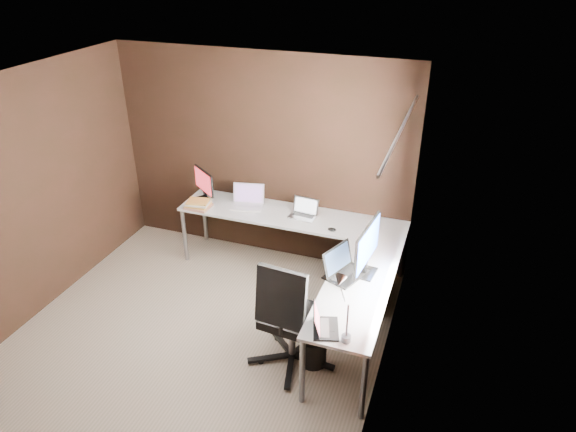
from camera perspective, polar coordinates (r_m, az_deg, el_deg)
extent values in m
cube|color=tan|center=(5.38, -10.04, -13.18)|extent=(3.60, 3.60, 0.00)
cube|color=white|center=(4.19, -12.95, 13.42)|extent=(3.60, 3.60, 0.00)
cube|color=black|center=(6.10, -2.96, 6.40)|extent=(3.60, 0.00, 2.50)
cube|color=black|center=(3.55, -26.22, -15.27)|extent=(3.60, 0.00, 2.50)
cube|color=black|center=(5.72, -27.14, 1.58)|extent=(0.00, 3.60, 2.50)
cube|color=black|center=(4.13, 10.99, -5.73)|extent=(0.00, 3.60, 2.50)
cube|color=white|center=(4.33, 11.86, -1.03)|extent=(0.00, 1.00, 1.30)
cube|color=#C24F16|center=(3.83, 9.29, -8.60)|extent=(0.01, 0.35, 2.00)
cube|color=#C24F16|center=(5.06, 12.49, 0.87)|extent=(0.01, 0.35, 2.00)
cylinder|color=slate|center=(4.00, 12.49, 9.47)|extent=(0.02, 1.90, 0.02)
cube|color=white|center=(5.92, 0.33, -0.01)|extent=(2.65, 0.60, 0.03)
cube|color=white|center=(4.78, 7.60, -8.03)|extent=(0.60, 1.65, 0.03)
cylinder|color=slate|center=(6.39, -11.42, -2.10)|extent=(0.05, 0.05, 0.70)
cylinder|color=slate|center=(6.78, -9.26, -0.01)|extent=(0.05, 0.05, 0.70)
cylinder|color=slate|center=(4.48, 1.60, -16.85)|extent=(0.05, 0.05, 0.70)
cylinder|color=slate|center=(4.40, 8.39, -18.29)|extent=(0.05, 0.05, 0.70)
cylinder|color=slate|center=(6.10, 12.65, -3.84)|extent=(0.05, 0.05, 0.70)
cube|color=white|center=(5.65, 8.39, -6.85)|extent=(0.42, 0.50, 0.60)
cube|color=black|center=(6.35, -9.32, 1.87)|extent=(0.23, 0.21, 0.01)
cube|color=black|center=(6.33, -9.19, 2.34)|extent=(0.05, 0.05, 0.09)
cube|color=black|center=(6.25, -9.32, 3.86)|extent=(0.37, 0.28, 0.28)
cube|color=red|center=(6.25, -9.44, 3.83)|extent=(0.33, 0.25, 0.25)
cube|color=black|center=(4.96, 8.73, -6.27)|extent=(0.18, 0.26, 0.01)
cube|color=black|center=(4.93, 8.56, -5.62)|extent=(0.04, 0.06, 0.11)
cube|color=black|center=(4.80, 8.77, -3.10)|extent=(0.10, 0.64, 0.40)
cube|color=#1A3CA0|center=(4.79, 8.94, -3.14)|extent=(0.07, 0.61, 0.37)
cube|color=white|center=(6.12, -4.53, 1.13)|extent=(0.42, 0.33, 0.02)
cube|color=white|center=(6.15, -4.38, 2.57)|extent=(0.38, 0.14, 0.23)
cube|color=#8B61A6|center=(6.15, -4.40, 2.54)|extent=(0.33, 0.12, 0.20)
cube|color=silver|center=(5.87, 1.67, -0.04)|extent=(0.32, 0.24, 0.02)
cube|color=silver|center=(5.89, 2.00, 1.17)|extent=(0.31, 0.09, 0.19)
cube|color=white|center=(5.88, 1.98, 1.15)|extent=(0.27, 0.07, 0.16)
cube|color=black|center=(4.92, 6.45, -6.47)|extent=(0.41, 0.48, 0.02)
cube|color=black|center=(4.89, 5.52, -4.73)|extent=(0.22, 0.40, 0.25)
cube|color=#17253B|center=(4.89, 5.58, -4.75)|extent=(0.19, 0.35, 0.21)
cube|color=black|center=(4.29, 4.22, -12.37)|extent=(0.28, 0.34, 0.02)
cube|color=black|center=(4.22, 3.19, -11.35)|extent=(0.14, 0.30, 0.18)
cube|color=#D35A6D|center=(4.22, 3.27, -11.35)|extent=(0.12, 0.26, 0.16)
cube|color=#B1765F|center=(6.17, -9.92, 1.05)|extent=(0.29, 0.23, 0.03)
cube|color=gold|center=(6.15, -9.94, 1.27)|extent=(0.27, 0.22, 0.02)
cube|color=beige|center=(6.14, -9.96, 1.46)|extent=(0.29, 0.24, 0.02)
cube|color=gold|center=(6.14, -9.98, 1.62)|extent=(0.28, 0.23, 0.02)
ellipsoid|color=black|center=(6.13, -9.41, 0.96)|extent=(0.10, 0.07, 0.04)
ellipsoid|color=black|center=(5.61, 4.91, -1.50)|extent=(0.10, 0.06, 0.04)
cylinder|color=slate|center=(4.18, 6.47, -13.36)|extent=(0.08, 0.08, 0.06)
cylinder|color=slate|center=(4.07, 6.61, -11.47)|extent=(0.02, 0.02, 0.30)
cylinder|color=slate|center=(3.97, 6.17, -8.75)|extent=(0.02, 0.17, 0.23)
cone|color=slate|center=(3.99, 5.77, -7.17)|extent=(0.09, 0.12, 0.12)
cylinder|color=slate|center=(4.91, 0.46, -13.24)|extent=(0.06, 0.06, 0.41)
cube|color=black|center=(4.76, 0.47, -11.12)|extent=(0.54, 0.54, 0.09)
cube|color=black|center=(4.36, -0.79, -9.11)|extent=(0.46, 0.17, 0.54)
cylinder|color=black|center=(4.97, 2.83, -14.71)|extent=(0.29, 0.29, 0.29)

